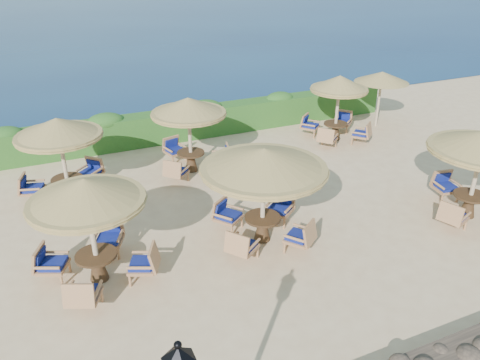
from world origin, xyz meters
TOP-DOWN VIEW (x-y plane):
  - ground at (0.00, 0.00)m, footprint 120.00×120.00m
  - sea at (0.00, 70.00)m, footprint 160.00×160.00m
  - hedge at (0.00, 7.20)m, footprint 18.00×0.90m
  - extra_parasol at (7.80, 5.20)m, footprint 2.30×2.30m
  - cafe_set_0 at (-5.11, -0.85)m, footprint 2.84×2.84m
  - cafe_set_1 at (-0.83, -0.90)m, footprint 3.27×3.27m
  - cafe_set_3 at (-5.32, 3.61)m, footprint 2.72×2.72m
  - cafe_set_4 at (-1.17, 4.05)m, footprint 2.72×2.72m
  - cafe_set_5 at (5.17, 4.53)m, footprint 2.61×2.61m

SIDE VIEW (x-z plane):
  - ground at x=0.00m, z-range 0.00..0.00m
  - sea at x=0.00m, z-range 0.00..0.00m
  - hedge at x=0.00m, z-range 0.00..1.20m
  - cafe_set_5 at x=5.17m, z-range 0.33..2.99m
  - cafe_set_0 at x=-5.11m, z-range 0.44..3.09m
  - cafe_set_3 at x=-5.32m, z-range 0.52..3.18m
  - cafe_set_4 at x=-1.17m, z-range 0.52..3.18m
  - cafe_set_1 at x=-0.83m, z-range 0.60..3.26m
  - extra_parasol at x=7.80m, z-range 0.97..3.37m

